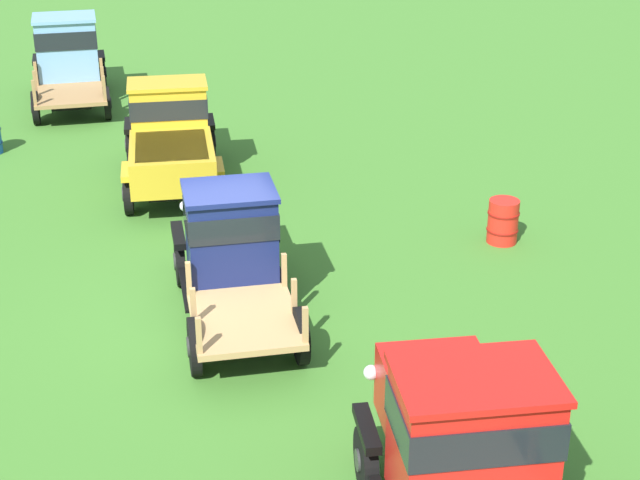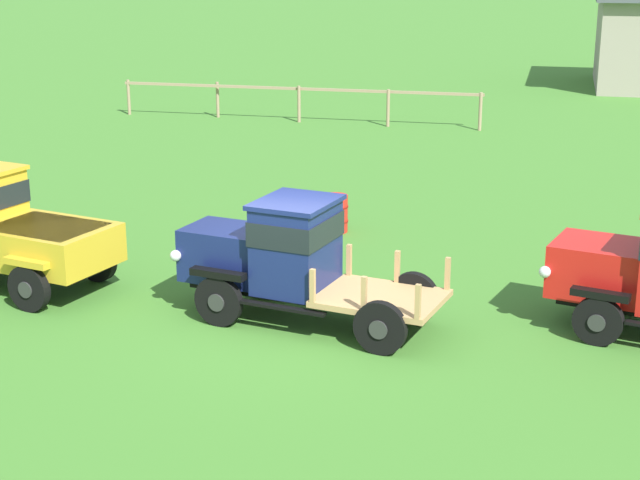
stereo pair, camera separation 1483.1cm
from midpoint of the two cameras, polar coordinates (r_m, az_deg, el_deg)
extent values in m
plane|color=#3D7528|center=(14.72, -26.96, -13.68)|extent=(240.00, 240.00, 0.00)
cylinder|color=#997F60|center=(30.73, -0.66, 4.72)|extent=(0.12, 0.12, 1.34)
cylinder|color=#997F60|center=(31.72, -6.45, 4.99)|extent=(0.12, 0.12, 1.34)
cylinder|color=#997F60|center=(33.14, -11.86, 5.24)|extent=(0.12, 0.12, 1.34)
cylinder|color=#997F60|center=(34.95, -16.54, 5.48)|extent=(0.12, 0.12, 1.34)
cylinder|color=#997F60|center=(36.70, -21.54, 5.52)|extent=(0.12, 0.12, 1.34)
cube|color=#997F60|center=(33.17, -11.99, 6.22)|extent=(13.72, 0.08, 0.10)
cylinder|color=black|center=(17.64, -39.77, -9.30)|extent=(0.87, 0.36, 0.85)
cylinder|color=#2D2D2D|center=(17.61, -40.07, -9.40)|extent=(0.30, 0.10, 0.30)
cylinder|color=black|center=(18.31, -34.55, -7.48)|extent=(0.87, 0.36, 0.85)
cylinder|color=#2D2D2D|center=(18.36, -34.27, -7.38)|extent=(0.30, 0.10, 0.30)
cube|color=black|center=(19.91, -37.30, -6.01)|extent=(1.42, 0.46, 0.05)
cube|color=gold|center=(18.08, -37.87, -6.63)|extent=(2.62, 2.17, 0.73)
cube|color=black|center=(17.97, -38.06, -5.65)|extent=(2.20, 1.84, 0.06)
cube|color=gold|center=(17.47, -40.05, -7.88)|extent=(0.96, 0.41, 0.12)
cube|color=gold|center=(18.15, -34.80, -6.10)|extent=(0.96, 0.41, 0.12)
cylinder|color=black|center=(15.18, -31.27, -11.53)|extent=(0.89, 0.31, 0.87)
cylinder|color=#2D2D2D|center=(15.14, -31.55, -11.65)|extent=(0.31, 0.09, 0.31)
cylinder|color=black|center=(15.98, -26.61, -9.46)|extent=(0.89, 0.31, 0.87)
cylinder|color=#2D2D2D|center=(16.03, -26.36, -9.34)|extent=(0.31, 0.09, 0.31)
cylinder|color=black|center=(13.05, -23.66, -15.04)|extent=(0.89, 0.31, 0.87)
cylinder|color=#2D2D2D|center=(13.00, -23.97, -15.20)|extent=(0.31, 0.09, 0.31)
cylinder|color=black|center=(13.96, -18.80, -12.30)|extent=(0.89, 0.31, 0.87)
cylinder|color=#2D2D2D|center=(14.02, -18.54, -12.15)|extent=(0.31, 0.09, 0.31)
cube|color=black|center=(14.56, -25.71, -11.53)|extent=(4.33, 1.65, 0.12)
cube|color=#141E51|center=(15.50, -29.69, -8.26)|extent=(1.69, 1.37, 0.92)
cube|color=silver|center=(16.08, -31.20, -7.81)|extent=(0.22, 0.87, 0.69)
sphere|color=silver|center=(15.78, -33.02, -8.27)|extent=(0.20, 0.20, 0.20)
sphere|color=silver|center=(16.36, -29.57, -6.89)|extent=(0.20, 0.20, 0.20)
cube|color=black|center=(14.98, -31.55, -9.87)|extent=(1.03, 0.39, 0.12)
cube|color=black|center=(15.79, -26.84, -7.86)|extent=(1.03, 0.39, 0.12)
cube|color=#141E51|center=(14.40, -26.74, -8.44)|extent=(1.36, 1.58, 1.48)
cube|color=black|center=(14.27, -26.91, -7.23)|extent=(1.41, 1.62, 0.41)
cube|color=#141E51|center=(14.11, -27.14, -5.56)|extent=(1.48, 1.66, 0.08)
cube|color=black|center=(14.26, -28.46, -12.62)|extent=(1.56, 0.43, 0.05)
cube|color=black|center=(15.09, -23.77, -10.36)|extent=(1.56, 0.43, 0.05)
cube|color=tan|center=(13.60, -22.12, -12.58)|extent=(2.25, 1.93, 0.10)
cube|color=tan|center=(13.66, -27.22, -11.54)|extent=(0.09, 0.09, 0.56)
cube|color=tan|center=(14.50, -22.59, -9.30)|extent=(0.09, 0.09, 0.56)
cube|color=tan|center=(13.02, -24.70, -12.60)|extent=(0.09, 0.09, 0.56)
cube|color=tan|center=(13.90, -20.02, -10.16)|extent=(0.09, 0.09, 0.56)
cube|color=tan|center=(12.41, -21.90, -13.73)|extent=(0.09, 0.09, 0.56)
cube|color=tan|center=(13.33, -17.21, -11.06)|extent=(0.09, 0.09, 0.56)
cylinder|color=black|center=(12.46, -7.27, -15.39)|extent=(0.83, 0.37, 0.81)
cylinder|color=#2D2D2D|center=(12.39, -7.56, -15.61)|extent=(0.28, 0.10, 0.28)
cylinder|color=black|center=(13.81, -2.68, -11.84)|extent=(0.83, 0.37, 0.81)
cylinder|color=#2D2D2D|center=(13.89, -2.45, -11.66)|extent=(0.28, 0.10, 0.28)
cube|color=red|center=(12.95, -5.77, -11.02)|extent=(1.81, 1.65, 0.90)
cube|color=silver|center=(13.35, -8.44, -10.43)|extent=(0.31, 1.02, 0.67)
sphere|color=silver|center=(12.84, -10.39, -11.36)|extent=(0.20, 0.20, 0.20)
sphere|color=silver|center=(13.84, -6.74, -9.04)|extent=(0.20, 0.20, 0.20)
cube|color=black|center=(12.22, -7.35, -13.58)|extent=(0.95, 0.42, 0.12)
cube|color=black|center=(13.60, -2.71, -10.16)|extent=(0.95, 0.42, 0.12)
cylinder|color=red|center=(19.18, -17.23, -4.17)|extent=(0.57, 0.57, 0.85)
cylinder|color=maroon|center=(19.12, -17.27, -3.70)|extent=(0.60, 0.60, 0.03)
cylinder|color=maroon|center=(19.24, -17.18, -4.65)|extent=(0.60, 0.60, 0.03)
camera|label=1|loc=(7.42, 57.23, 15.64)|focal=55.00mm
camera|label=2|loc=(7.42, -122.77, -15.64)|focal=55.00mm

